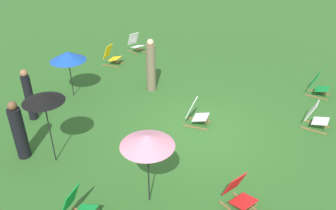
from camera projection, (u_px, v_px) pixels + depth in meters
ground_plane at (201, 131)px, 10.24m from camera, size 40.00×40.00×0.00m
deckchair_0 at (318, 85)px, 12.02m from camera, size 0.54×0.80×0.83m
deckchair_1 at (111, 56)px, 14.38m from camera, size 0.65×0.85×0.83m
deckchair_2 at (316, 117)px, 10.24m from camera, size 0.53×0.79×0.83m
deckchair_4 at (77, 208)px, 7.17m from camera, size 0.67×0.86×0.83m
deckchair_6 at (239, 194)px, 7.51m from camera, size 0.68×0.87×0.83m
deckchair_7 at (196, 113)px, 10.40m from camera, size 0.66×0.86×0.83m
deckchair_8 at (135, 43)px, 15.66m from camera, size 0.65×0.85×0.83m
umbrella_0 at (68, 56)px, 11.42m from camera, size 1.20×1.20×1.64m
umbrella_1 at (43, 98)px, 8.13m from camera, size 1.02×1.02×2.00m
umbrella_2 at (147, 141)px, 7.02m from camera, size 1.15×1.15×1.80m
person_0 at (29, 96)px, 10.45m from camera, size 0.34×0.34×1.67m
person_1 at (19, 132)px, 8.84m from camera, size 0.38×0.38×1.67m
person_2 at (151, 67)px, 12.09m from camera, size 0.45×0.45×1.92m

